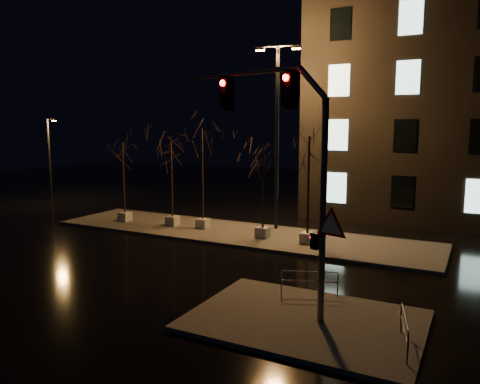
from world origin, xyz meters
The scene contains 13 objects.
ground centered at (0.00, 0.00, 0.00)m, with size 90.00×90.00×0.00m, color black.
median centered at (0.00, 6.00, 0.07)m, with size 22.00×5.00×0.15m, color #4E4C46.
sidewalk_corner centered at (7.50, -3.50, 0.07)m, with size 7.00×5.00×0.15m, color #4E4C46.
tree_0 centered at (-7.58, 5.53, 3.98)m, with size 1.80×1.80×5.05m.
tree_1 centered at (-4.15, 5.80, 4.06)m, with size 1.80×1.80×5.15m.
tree_2 centered at (-2.15, 6.01, 4.63)m, with size 1.80×1.80×5.90m.
tree_3 centered at (1.91, 5.52, 3.98)m, with size 1.80×1.80×5.04m.
tree_4 centered at (4.45, 5.41, 4.35)m, with size 1.80×1.80×5.54m.
traffic_signal_mast centered at (6.76, -3.12, 5.21)m, with size 6.11×1.78×7.71m.
streetlight_main centered at (1.66, 7.91, 6.10)m, with size 2.58×0.68×10.32m.
streetlight_far centered at (-18.91, 9.72, 3.66)m, with size 1.30×0.43×6.65m.
guard_rail_a centered at (6.94, -1.50, 0.71)m, with size 1.89×0.71×0.87m.
guard_rail_b centered at (10.50, -4.10, 0.74)m, with size 0.48×1.87×0.91m.
Camera 1 is at (12.06, -16.67, 6.06)m, focal length 35.00 mm.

